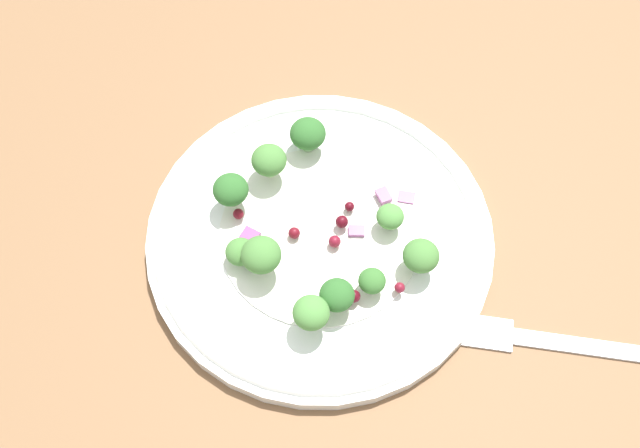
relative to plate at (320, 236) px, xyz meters
The scene contains 25 objects.
ground_plane 3.49cm from the plate, 76.06° to the left, with size 180.00×180.00×2.00cm, color brown.
plate is the anchor object (origin of this frame).
dressing_pool 0.44cm from the plate, 116.57° to the right, with size 14.99×14.99×0.20cm, color white.
broccoli_floret_0 6.32cm from the plate, behind, with size 2.14×2.14×2.17cm.
broccoli_floret_1 6.13cm from the plate, 68.12° to the right, with size 1.95×1.95×1.98cm.
broccoli_floret_2 8.00cm from the plate, 38.61° to the right, with size 2.61×2.61×2.64cm.
broccoli_floret_3 5.82cm from the plate, 160.10° to the right, with size 2.84×2.84×2.88cm.
broccoli_floret_4 6.79cm from the plate, 110.94° to the left, with size 2.66×2.66×2.70cm.
broccoli_floret_5 5.50cm from the plate, 10.98° to the right, with size 2.04×2.04×2.06cm.
broccoli_floret_6 6.36cm from the plate, 95.29° to the right, with size 2.46×2.46×2.49cm.
broccoli_floret_7 7.73cm from the plate, 111.26° to the right, with size 2.53×2.53×2.56cm.
broccoli_floret_8 8.00cm from the plate, 80.43° to the left, with size 2.78×2.78×2.82cm.
broccoli_floret_9 7.44cm from the plate, 143.41° to the left, with size 2.64×2.64×2.67cm.
cranberry_0 2.21cm from the plate, behind, with size 0.87×0.87×0.87cm, color maroon.
cranberry_1 3.09cm from the plate, 24.16° to the left, with size 0.73×0.73×0.73cm, color #4C0A14.
cranberry_2 2.14cm from the plate, ahead, with size 0.95×0.95×0.95cm, color #4C0A14.
cranberry_3 7.45cm from the plate, 56.96° to the right, with size 0.77×0.77×0.77cm, color maroon.
cranberry_4 1.89cm from the plate, 64.40° to the right, with size 0.91×0.91×0.91cm, color maroon.
cranberry_5 6.07cm from the plate, 85.39° to the right, with size 0.92×0.92×0.92cm, color #4C0A14.
cranberry_6 6.07cm from the plate, 156.45° to the left, with size 0.82×0.82×0.82cm, color maroon.
onion_bit_0 2.80cm from the plate, 16.33° to the right, with size 0.84×1.19×0.33cm, color #934C84.
onion_bit_1 5.68cm from the plate, 14.59° to the left, with size 1.24×0.90×0.45cm, color #934C84.
onion_bit_2 7.22cm from the plate, ahead, with size 0.99×1.24×0.32cm, color #934C84.
onion_bit_3 5.21cm from the plate, 167.70° to the left, with size 1.08×1.23×0.45cm, color #843D75.
fork 19.89cm from the plate, 41.31° to the right, with size 17.60×9.53×0.50cm.
Camera 1 is at (-8.26, -28.24, 51.47)cm, focal length 42.99 mm.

